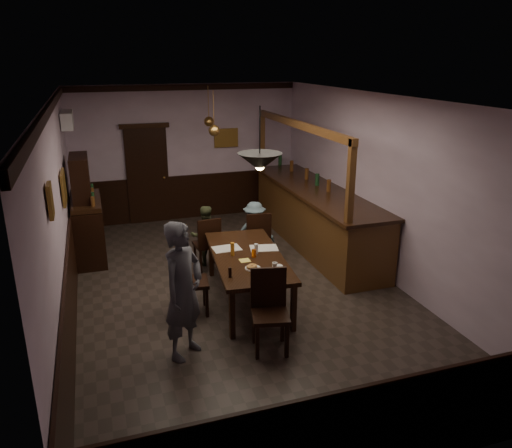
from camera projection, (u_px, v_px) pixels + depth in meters
name	position (u px, v px, depth m)	size (l,w,h in m)	color
room	(237.00, 200.00, 7.53)	(5.01, 8.01, 3.01)	#2D2621
dining_table	(247.00, 259.00, 7.46)	(1.21, 2.29, 0.75)	black
chair_far_left	(208.00, 242.00, 8.59)	(0.45, 0.45, 0.96)	black
chair_far_right	(258.00, 237.00, 8.76)	(0.49, 0.49, 1.00)	black
chair_near	(269.00, 306.00, 6.28)	(0.54, 0.54, 1.05)	black
chair_side	(186.00, 277.00, 7.12)	(0.50, 0.50, 1.03)	black
person_standing	(183.00, 291.00, 6.02)	(0.64, 0.42, 1.75)	#4E5059
person_seated_left	(205.00, 235.00, 8.84)	(0.53, 0.41, 1.09)	#434C2D
person_seated_right	(255.00, 231.00, 9.02)	(0.71, 0.41, 1.10)	slate
newspaper_left	(227.00, 248.00, 7.67)	(0.42, 0.30, 0.01)	silver
newspaper_right	(264.00, 248.00, 7.68)	(0.42, 0.30, 0.01)	silver
napkin	(245.00, 260.00, 7.23)	(0.15, 0.15, 0.00)	#FFE95D
saucer	(278.00, 266.00, 7.02)	(0.15, 0.15, 0.01)	white
coffee_cup	(275.00, 265.00, 6.95)	(0.08, 0.08, 0.07)	white
pastry_plate	(253.00, 268.00, 6.95)	(0.22, 0.22, 0.01)	white
pastry_ring_a	(251.00, 267.00, 6.92)	(0.13, 0.13, 0.04)	#C68C47
pastry_ring_b	(253.00, 266.00, 6.95)	(0.13, 0.13, 0.04)	#C68C47
soda_can	(254.00, 253.00, 7.33)	(0.07, 0.07, 0.12)	orange
beer_glass	(232.00, 249.00, 7.38)	(0.06, 0.06, 0.20)	#BF721E
water_glass	(256.00, 249.00, 7.47)	(0.06, 0.06, 0.15)	silver
pepper_mill	(230.00, 272.00, 6.67)	(0.04, 0.04, 0.14)	black
sideboard	(87.00, 218.00, 9.06)	(0.52, 1.45, 1.91)	black
bar_counter	(315.00, 216.00, 9.69)	(1.01, 4.36, 2.44)	#492B13
door_back	(148.00, 176.00, 10.96)	(0.90, 0.06, 2.10)	black
ac_unit	(67.00, 120.00, 9.12)	(0.20, 0.85, 0.30)	white
picture_left_small	(50.00, 201.00, 5.15)	(0.04, 0.28, 0.36)	olive
picture_left_large	(64.00, 187.00, 7.45)	(0.04, 0.62, 0.48)	olive
picture_back	(226.00, 138.00, 11.26)	(0.55, 0.04, 0.42)	olive
pendant_iron	(260.00, 162.00, 6.19)	(0.56, 0.56, 0.79)	black
pendant_brass_mid	(214.00, 131.00, 8.87)	(0.20, 0.20, 0.81)	#BF8C3F
pendant_brass_far	(209.00, 122.00, 10.07)	(0.20, 0.20, 0.81)	#BF8C3F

